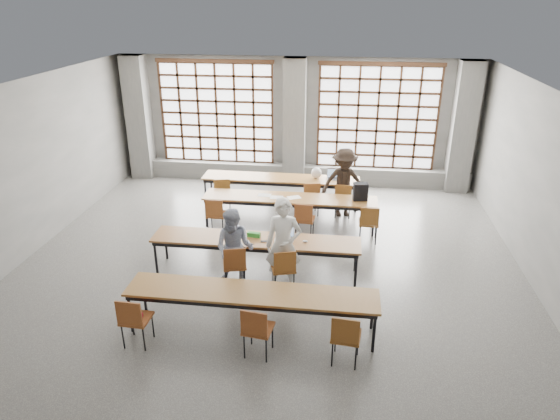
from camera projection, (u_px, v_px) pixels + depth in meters
The scene contains 40 objects.
floor at pixel (266, 274), 9.73m from camera, with size 11.00×11.00×0.00m, color #4D4D4B.
ceiling at pixel (263, 93), 8.33m from camera, with size 11.00×11.00×0.00m, color silver.
wall_back at pixel (296, 121), 14.03m from camera, with size 10.00×10.00×0.00m, color #595957.
wall_left at pixel (10, 179), 9.63m from camera, with size 11.00×11.00×0.00m, color #595957.
wall_right at pixel (556, 205), 8.43m from camera, with size 11.00×11.00×0.00m, color #595957.
column_left at pixel (139, 118), 14.32m from camera, with size 0.60×0.55×3.50m, color #595957.
column_mid at pixel (295, 123), 13.78m from camera, with size 0.60×0.55×3.50m, color #595957.
column_right at pixel (463, 128), 13.24m from camera, with size 0.60×0.55×3.50m, color #595957.
window_left at pixel (217, 114), 14.17m from camera, with size 3.32×0.12×3.00m.
window_right at pixel (377, 118), 13.63m from camera, with size 3.32×0.12×3.00m.
sill_ledge at pixel (294, 173), 14.45m from camera, with size 9.80×0.35×0.50m, color #595957.
desk_row_a at pixel (281, 180), 12.73m from camera, with size 4.00×0.70×0.73m.
desk_row_b at pixel (290, 200), 11.49m from camera, with size 4.00×0.70×0.73m.
desk_row_c at pixel (256, 242), 9.55m from camera, with size 4.00×0.70×0.73m.
desk_row_d at pixel (252, 295), 7.86m from camera, with size 4.00×0.70×0.73m.
chair_back_left at pixel (222, 191), 12.38m from camera, with size 0.50×0.50×0.88m.
chair_back_mid at pixel (311, 195), 12.12m from camera, with size 0.51×0.52×0.88m.
chair_back_right at pixel (343, 197), 12.02m from camera, with size 0.43×0.43×0.88m.
chair_mid_left at pixel (216, 212), 11.17m from camera, with size 0.42×0.43×0.88m.
chair_mid_centre at pixel (304, 217), 10.93m from camera, with size 0.45×0.46×0.88m.
chair_mid_right at pixel (369, 220), 10.76m from camera, with size 0.43×0.43×0.88m.
chair_front_left at pixel (235, 263), 9.07m from camera, with size 0.52×0.52×0.88m.
chair_front_right at pixel (284, 266), 8.96m from camera, with size 0.52×0.52×0.88m.
chair_near_left at pixel (133, 317), 7.55m from camera, with size 0.44×0.44×0.88m.
chair_near_mid at pixel (257, 327), 7.32m from camera, with size 0.47×0.48×0.88m.
chair_near_right at pixel (346, 334), 7.16m from camera, with size 0.46×0.47×0.88m.
student_male at pixel (284, 245), 8.93m from camera, with size 0.65×0.43×1.78m, color silver.
student_female at pixel (235, 248), 9.09m from camera, with size 0.74×0.58×1.52m, color navy.
student_back at pixel (344, 183), 12.01m from camera, with size 1.10×0.63×1.70m, color black.
laptop_front at pixel (285, 235), 9.54m from camera, with size 0.37×0.31×0.26m.
laptop_back at pixel (334, 176), 12.62m from camera, with size 0.38×0.33×0.26m.
mouse at pixel (305, 241), 9.39m from camera, with size 0.10×0.06×0.04m, color silver.
green_box at pixel (254, 235), 9.59m from camera, with size 0.25×0.09×0.09m, color #2C7F29.
phone at pixel (264, 241), 9.41m from camera, with size 0.13×0.06×0.01m, color black.
paper_sheet_a at pixel (264, 195), 11.59m from camera, with size 0.30×0.21×0.00m, color silver.
paper_sheet_b at pixel (276, 197), 11.46m from camera, with size 0.30×0.21×0.00m, color silver.
paper_sheet_c at pixel (294, 197), 11.46m from camera, with size 0.30×0.21×0.00m, color white.
backpack at pixel (360, 192), 11.24m from camera, with size 0.32×0.20×0.40m, color black.
plastic_bag at pixel (316, 173), 12.59m from camera, with size 0.26×0.21×0.29m, color silver.
red_pouch at pixel (136, 316), 7.63m from camera, with size 0.20×0.08×0.06m, color #A91426.
Camera 1 is at (1.37, -8.31, 5.03)m, focal length 32.00 mm.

